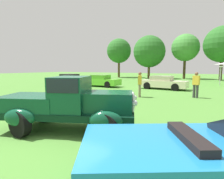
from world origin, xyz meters
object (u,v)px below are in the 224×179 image
Objects in this scene: neighbor_convertible at (220,155)px; spectator_between_cars at (140,84)px; show_car_charcoal at (70,79)px; feature_pickup_truck at (69,103)px; show_car_lime at (101,81)px; show_car_cream at (163,83)px; spectator_by_row at (196,84)px.

neighbor_convertible is 9.28m from spectator_between_cars.
show_car_charcoal is at bearing 154.64° from spectator_between_cars.
feature_pickup_truck is 1.13× the size of show_car_lime.
show_car_lime and show_car_cream have the same top height.
neighbor_convertible is 20.40m from show_car_charcoal.
spectator_between_cars reaches higher than show_car_charcoal.
spectator_between_cars reaches higher than show_car_cream.
show_car_cream is 2.54× the size of spectator_between_cars.
feature_pickup_truck reaches higher than show_car_cream.
feature_pickup_truck is 12.56m from show_car_cream.
spectator_by_row is (-1.15, 9.63, 0.33)m from neighbor_convertible.
feature_pickup_truck is at bearing -61.44° from show_car_lime.
feature_pickup_truck is 0.96× the size of neighbor_convertible.
show_car_cream is at bearing 90.79° from feature_pickup_truck.
show_car_cream is 5.35m from spectator_between_cars.
feature_pickup_truck is 4.17m from neighbor_convertible.
show_car_cream is at bearing 107.46° from neighbor_convertible.
feature_pickup_truck is at bearing 167.40° from neighbor_convertible.
neighbor_convertible is 2.69× the size of spectator_between_cars.
show_car_lime is at bearing 162.32° from spectator_by_row.
neighbor_convertible is at bearing -12.60° from feature_pickup_truck.
neighbor_convertible is at bearing -83.19° from spectator_by_row.
neighbor_convertible is (4.06, -0.91, -0.28)m from feature_pickup_truck.
spectator_between_cars is (-0.23, -5.33, 0.31)m from show_car_cream.
spectator_by_row is at bearing 71.53° from feature_pickup_truck.
show_car_charcoal is at bearing -179.32° from show_car_cream.
show_car_charcoal is at bearing 171.51° from show_car_lime.
show_car_charcoal is at bearing 139.19° from neighbor_convertible.
spectator_by_row is (3.09, -3.84, 0.31)m from show_car_cream.
spectator_between_cars is 1.00× the size of spectator_by_row.
neighbor_convertible is 9.70m from spectator_by_row.
spectator_between_cars is at bearing 93.21° from feature_pickup_truck.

